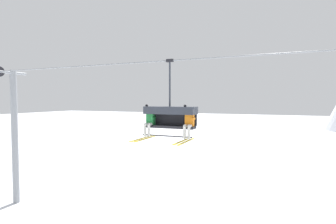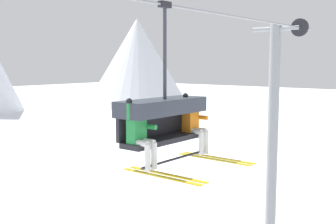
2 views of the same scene
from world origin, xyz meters
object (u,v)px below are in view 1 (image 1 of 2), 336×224
skier_green (149,120)px  skier_orange (189,122)px  chairlift_chair (170,113)px  lift_tower_near (14,133)px

skier_green → skier_orange: size_ratio=1.00×
skier_green → skier_orange: 1.67m
chairlift_chair → skier_green: 0.91m
lift_tower_near → chairlift_chair: lift_tower_near is taller
skier_orange → chairlift_chair: bearing=165.6°
skier_orange → lift_tower_near: bearing=175.2°
chairlift_chair → skier_green: (-0.84, -0.21, -0.29)m
lift_tower_near → chairlift_chair: (10.09, -0.71, 1.39)m
chairlift_chair → skier_orange: 0.91m
chairlift_chair → skier_orange: size_ratio=1.78×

